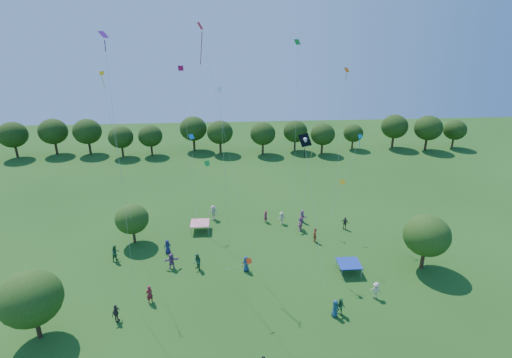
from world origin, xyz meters
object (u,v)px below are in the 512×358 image
Objects in this scene: near_tree_east at (427,235)px; pirate_kite at (305,143)px; near_tree_west at (30,298)px; tent_blue at (349,263)px; near_tree_north at (132,219)px; red_high_kite at (210,74)px; tent_red_stripe at (200,223)px.

near_tree_east is 15.34m from pirate_kite.
near_tree_west is 0.49× the size of pirate_kite.
near_tree_east reaches higher than tent_blue.
near_tree_north is 0.39× the size of pirate_kite.
near_tree_east is at bearing -12.30° from red_high_kite.
pirate_kite reaches higher than near_tree_east.
red_high_kite reaches higher than tent_red_stripe.
near_tree_west is 2.71× the size of tent_red_stripe.
near_tree_north is at bearing -163.12° from tent_red_stripe.
pirate_kite is 10.96m from red_high_kite.
tent_blue is (15.38, -9.68, 0.00)m from tent_red_stripe.
tent_blue is 22.85m from red_high_kite.
near_tree_west is 1.27× the size of near_tree_north.
red_high_kite is (2.17, -4.92, 18.02)m from tent_red_stripe.
near_tree_north is at bearing 166.53° from pirate_kite.
tent_red_stripe is 0.18× the size of pirate_kite.
near_tree_east is at bearing -13.37° from pirate_kite.
red_high_kite is (-8.83, 1.69, 6.26)m from pirate_kite.
near_tree_east is (34.96, 7.06, -0.00)m from near_tree_west.
near_tree_north is 0.21× the size of red_high_kite.
tent_blue is at bearing -18.21° from near_tree_north.
tent_red_stripe is at bearing 157.68° from near_tree_east.
near_tree_east is 0.48× the size of pirate_kite.
near_tree_north is 2.14× the size of tent_red_stripe.
near_tree_east reaches higher than near_tree_north.
near_tree_west is 20.55m from tent_red_stripe.
near_tree_north is at bearing 72.32° from near_tree_west.
near_tree_west is at bearing -168.58° from near_tree_east.
near_tree_north is 2.14× the size of tent_blue.
tent_blue is (27.26, 6.86, -2.77)m from near_tree_west.
pirate_kite is at bearing -10.82° from red_high_kite.
pirate_kite reaches higher than near_tree_north.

